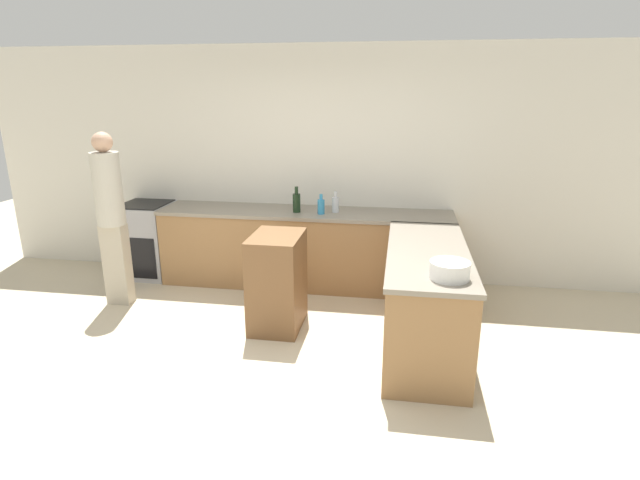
{
  "coord_description": "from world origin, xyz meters",
  "views": [
    {
      "loc": [
        1.06,
        -3.4,
        2.2
      ],
      "look_at": [
        0.38,
        0.77,
        0.93
      ],
      "focal_mm": 28.0,
      "sensor_mm": 36.0,
      "label": 1
    }
  ],
  "objects_px": {
    "vinegar_bottle_clear": "(335,204)",
    "dish_soap_bottle": "(321,206)",
    "range_oven": "(148,240)",
    "wine_bottle_dark": "(297,202)",
    "person_by_range": "(111,212)",
    "island_table": "(277,281)",
    "mixing_bowl": "(450,270)"
  },
  "relations": [
    {
      "from": "island_table",
      "to": "wine_bottle_dark",
      "type": "height_order",
      "value": "wine_bottle_dark"
    },
    {
      "from": "vinegar_bottle_clear",
      "to": "person_by_range",
      "type": "relative_size",
      "value": 0.13
    },
    {
      "from": "range_oven",
      "to": "vinegar_bottle_clear",
      "type": "distance_m",
      "value": 2.37
    },
    {
      "from": "island_table",
      "to": "vinegar_bottle_clear",
      "type": "xyz_separation_m",
      "value": [
        0.4,
        1.11,
        0.52
      ]
    },
    {
      "from": "wine_bottle_dark",
      "to": "range_oven",
      "type": "bearing_deg",
      "value": 177.59
    },
    {
      "from": "range_oven",
      "to": "island_table",
      "type": "height_order",
      "value": "island_table"
    },
    {
      "from": "person_by_range",
      "to": "dish_soap_bottle",
      "type": "bearing_deg",
      "value": 19.8
    },
    {
      "from": "wine_bottle_dark",
      "to": "person_by_range",
      "type": "xyz_separation_m",
      "value": [
        -1.78,
        -0.78,
        0.01
      ]
    },
    {
      "from": "dish_soap_bottle",
      "to": "person_by_range",
      "type": "height_order",
      "value": "person_by_range"
    },
    {
      "from": "mixing_bowl",
      "to": "dish_soap_bottle",
      "type": "relative_size",
      "value": 1.31
    },
    {
      "from": "wine_bottle_dark",
      "to": "dish_soap_bottle",
      "type": "bearing_deg",
      "value": -7.78
    },
    {
      "from": "wine_bottle_dark",
      "to": "person_by_range",
      "type": "bearing_deg",
      "value": -156.28
    },
    {
      "from": "wine_bottle_dark",
      "to": "vinegar_bottle_clear",
      "type": "bearing_deg",
      "value": 9.06
    },
    {
      "from": "wine_bottle_dark",
      "to": "mixing_bowl",
      "type": "bearing_deg",
      "value": -50.43
    },
    {
      "from": "person_by_range",
      "to": "wine_bottle_dark",
      "type": "bearing_deg",
      "value": 23.72
    },
    {
      "from": "island_table",
      "to": "person_by_range",
      "type": "height_order",
      "value": "person_by_range"
    },
    {
      "from": "mixing_bowl",
      "to": "wine_bottle_dark",
      "type": "distance_m",
      "value": 2.39
    },
    {
      "from": "mixing_bowl",
      "to": "person_by_range",
      "type": "relative_size",
      "value": 0.16
    },
    {
      "from": "wine_bottle_dark",
      "to": "vinegar_bottle_clear",
      "type": "xyz_separation_m",
      "value": [
        0.43,
        0.07,
        -0.02
      ]
    },
    {
      "from": "range_oven",
      "to": "dish_soap_bottle",
      "type": "bearing_deg",
      "value": -3.12
    },
    {
      "from": "mixing_bowl",
      "to": "vinegar_bottle_clear",
      "type": "distance_m",
      "value": 2.2
    },
    {
      "from": "mixing_bowl",
      "to": "wine_bottle_dark",
      "type": "height_order",
      "value": "wine_bottle_dark"
    },
    {
      "from": "island_table",
      "to": "person_by_range",
      "type": "distance_m",
      "value": 1.91
    },
    {
      "from": "range_oven",
      "to": "wine_bottle_dark",
      "type": "relative_size",
      "value": 3.1
    },
    {
      "from": "island_table",
      "to": "dish_soap_bottle",
      "type": "xyz_separation_m",
      "value": [
        0.26,
        1.01,
        0.52
      ]
    },
    {
      "from": "range_oven",
      "to": "vinegar_bottle_clear",
      "type": "xyz_separation_m",
      "value": [
        2.31,
        -0.01,
        0.53
      ]
    },
    {
      "from": "range_oven",
      "to": "dish_soap_bottle",
      "type": "xyz_separation_m",
      "value": [
        2.17,
        -0.12,
        0.53
      ]
    },
    {
      "from": "mixing_bowl",
      "to": "vinegar_bottle_clear",
      "type": "relative_size",
      "value": 1.24
    },
    {
      "from": "mixing_bowl",
      "to": "dish_soap_bottle",
      "type": "bearing_deg",
      "value": 124.47
    },
    {
      "from": "mixing_bowl",
      "to": "vinegar_bottle_clear",
      "type": "height_order",
      "value": "vinegar_bottle_clear"
    },
    {
      "from": "island_table",
      "to": "dish_soap_bottle",
      "type": "bearing_deg",
      "value": 75.6
    },
    {
      "from": "vinegar_bottle_clear",
      "to": "dish_soap_bottle",
      "type": "relative_size",
      "value": 1.06
    }
  ]
}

